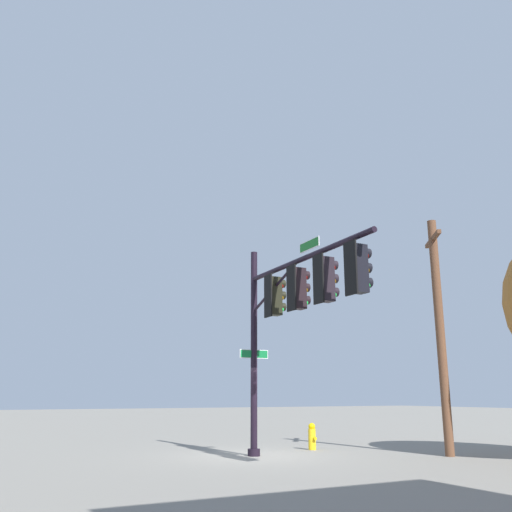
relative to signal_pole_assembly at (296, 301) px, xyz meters
The scene contains 4 objects.
ground_plane 4.86m from the signal_pole_assembly, behind, with size 120.00×120.00×0.00m, color gray.
signal_pole_assembly is the anchor object (origin of this frame).
utility_pole 5.00m from the signal_pole_assembly, 87.65° to the left, with size 1.57×1.08×7.07m.
fire_hydrant 5.62m from the signal_pole_assembly, 142.03° to the left, with size 0.33×0.24×0.83m.
Camera 1 is at (15.04, -7.86, 1.70)m, focal length 39.13 mm.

